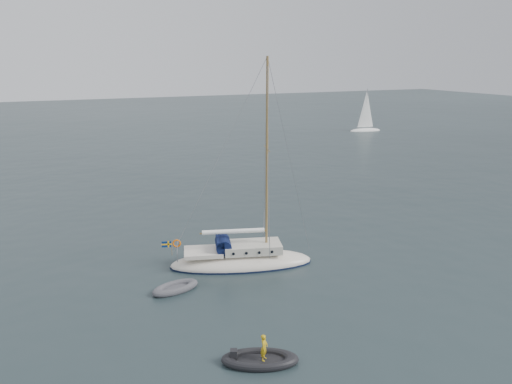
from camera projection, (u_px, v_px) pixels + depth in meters
name	position (u px, v px, depth m)	size (l,w,h in m)	color
ground	(263.00, 264.00, 33.33)	(300.00, 300.00, 0.00)	black
sailboat	(241.00, 250.00, 32.98)	(9.90, 2.96, 14.10)	silver
dinghy	(175.00, 288.00, 29.52)	(2.96, 1.34, 0.42)	#4F4F55
rib	(260.00, 359.00, 22.49)	(3.53, 1.60, 1.44)	black
distant_yacht_b	(366.00, 112.00, 93.46)	(6.32, 3.37, 8.38)	white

